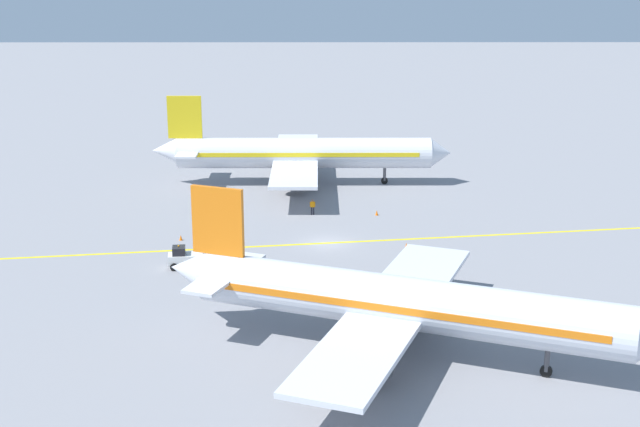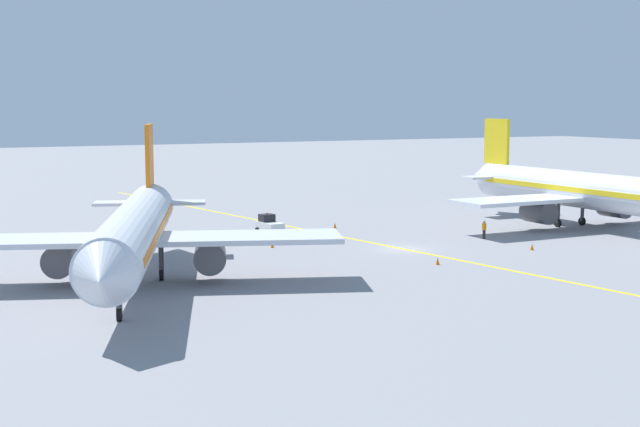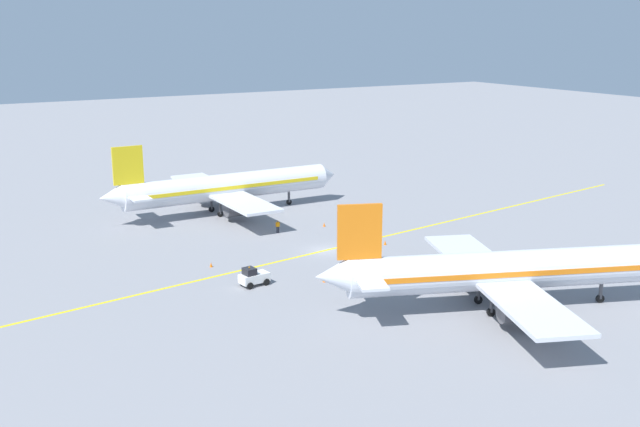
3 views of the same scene
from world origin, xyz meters
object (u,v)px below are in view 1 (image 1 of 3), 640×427
at_px(airplane_adjacent_stand, 399,303).
at_px(traffic_cone_mid_apron, 406,246).
at_px(airplane_at_gate, 300,154).
at_px(traffic_cone_by_wingtip, 181,238).
at_px(ground_crew_worker, 313,207).
at_px(traffic_cone_near_nose, 377,213).
at_px(traffic_cone_far_edge, 260,275).
at_px(baggage_tug_white, 184,258).

height_order(airplane_adjacent_stand, traffic_cone_mid_apron, airplane_adjacent_stand).
relative_size(airplane_at_gate, traffic_cone_by_wingtip, 64.37).
distance_m(ground_crew_worker, traffic_cone_by_wingtip, 15.33).
relative_size(traffic_cone_near_nose, traffic_cone_mid_apron, 1.00).
height_order(airplane_adjacent_stand, ground_crew_worker, airplane_adjacent_stand).
distance_m(traffic_cone_near_nose, traffic_cone_mid_apron, 11.21).
height_order(ground_crew_worker, traffic_cone_near_nose, ground_crew_worker).
distance_m(airplane_adjacent_stand, traffic_cone_near_nose, 33.94).
bearing_deg(traffic_cone_far_edge, ground_crew_worker, 167.02).
relative_size(airplane_adjacent_stand, baggage_tug_white, 10.86).
xyz_separation_m(ground_crew_worker, traffic_cone_far_edge, (19.15, -4.41, -0.63)).
bearing_deg(traffic_cone_far_edge, airplane_adjacent_stand, 35.18).
height_order(airplane_adjacent_stand, baggage_tug_white, airplane_adjacent_stand).
xyz_separation_m(airplane_at_gate, airplane_adjacent_stand, (47.05, 7.50, 0.00)).
distance_m(airplane_at_gate, ground_crew_worker, 13.49).
bearing_deg(ground_crew_worker, traffic_cone_by_wingtip, -55.59).
distance_m(traffic_cone_near_nose, traffic_cone_far_edge, 22.02).
height_order(airplane_at_gate, traffic_cone_near_nose, airplane_at_gate).
bearing_deg(airplane_at_gate, traffic_cone_by_wingtip, -27.13).
xyz_separation_m(baggage_tug_white, traffic_cone_far_edge, (2.73, 6.75, -0.63)).
distance_m(airplane_at_gate, baggage_tug_white, 31.20).
height_order(airplane_adjacent_stand, traffic_cone_far_edge, airplane_adjacent_stand).
relative_size(baggage_tug_white, ground_crew_worker, 1.88).
bearing_deg(traffic_cone_by_wingtip, ground_crew_worker, 124.41).
bearing_deg(airplane_adjacent_stand, traffic_cone_near_nose, 178.70).
bearing_deg(baggage_tug_white, traffic_cone_near_nose, 132.15).
distance_m(airplane_at_gate, traffic_cone_by_wingtip, 24.70).
relative_size(airplane_at_gate, traffic_cone_far_edge, 64.37).
xyz_separation_m(baggage_tug_white, traffic_cone_near_nose, (-16.23, 17.94, -0.63)).
xyz_separation_m(traffic_cone_near_nose, traffic_cone_far_edge, (18.97, -11.19, 0.00)).
bearing_deg(baggage_tug_white, airplane_at_gate, 161.86).
distance_m(airplane_adjacent_stand, traffic_cone_far_edge, 18.41).
xyz_separation_m(baggage_tug_white, traffic_cone_by_wingtip, (-7.76, -1.48, -0.63)).
xyz_separation_m(airplane_adjacent_stand, traffic_cone_far_edge, (-14.78, -10.42, -3.43)).
distance_m(ground_crew_worker, traffic_cone_near_nose, 6.81).
xyz_separation_m(ground_crew_worker, traffic_cone_mid_apron, (11.21, 8.83, -0.63)).
height_order(traffic_cone_near_nose, traffic_cone_far_edge, same).
xyz_separation_m(airplane_adjacent_stand, baggage_tug_white, (-17.52, -17.17, -2.81)).
bearing_deg(traffic_cone_by_wingtip, traffic_cone_far_edge, 38.08).
bearing_deg(airplane_adjacent_stand, traffic_cone_by_wingtip, -143.59).
relative_size(traffic_cone_by_wingtip, traffic_cone_far_edge, 1.00).
xyz_separation_m(airplane_adjacent_stand, traffic_cone_near_nose, (-33.75, 0.76, -3.43)).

